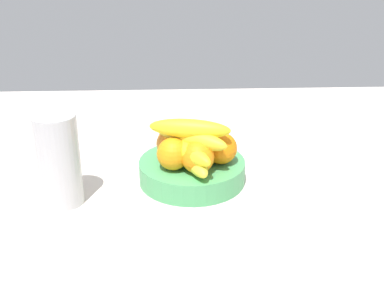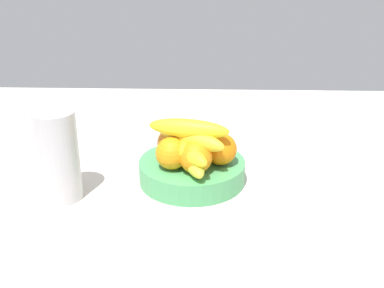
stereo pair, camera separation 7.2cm
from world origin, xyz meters
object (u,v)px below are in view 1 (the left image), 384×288
Objects in this scene: orange_front_right at (188,135)px; orange_back_right at (198,157)px; orange_top_stack at (221,148)px; banana_bunch at (189,144)px; orange_back_left at (173,154)px; thermos_tumbler at (59,160)px; orange_front_left at (209,139)px; fruit_bowl at (192,171)px; orange_center at (172,143)px.

orange_front_right and orange_back_right have the same top height.
orange_top_stack is 0.39× the size of banana_bunch.
banana_bunch is at bearing -168.48° from orange_back_left.
orange_back_left and orange_top_stack have the same top height.
thermos_tumbler reaches higher than banana_bunch.
orange_back_right and orange_top_stack have the same top height.
orange_front_left is 8.80cm from banana_bunch.
orange_back_right is (-1.64, 11.77, 0.00)cm from orange_front_right.
orange_back_right is 0.39× the size of banana_bunch.
fruit_bowl is 3.38× the size of orange_top_stack.
thermos_tumbler is at bearing 22.07° from orange_front_left.
orange_front_right and orange_back_left have the same top height.
orange_top_stack reaches higher than fruit_bowl.
orange_center reaches higher than fruit_bowl.
banana_bunch reaches higher than orange_center.
thermos_tumbler is (30.55, 12.38, 1.13)cm from orange_front_left.
orange_front_right is 10.54cm from orange_back_left.
orange_center and orange_back_left have the same top height.
orange_back_left is 1.00× the size of orange_back_right.
orange_front_left is at bearing -135.73° from orange_back_left.
thermos_tumbler is at bearing 5.68° from orange_back_right.
orange_front_right is 10.22cm from orange_top_stack.
fruit_bowl is 3.38× the size of orange_center.
orange_back_left is at bearing 44.27° from orange_front_left.
orange_back_right is 0.37× the size of thermos_tumbler.
orange_front_right is 1.00× the size of orange_top_stack.
orange_center is at bearing 51.72° from orange_front_right.
orange_back_right is (-5.01, 1.78, 0.00)cm from orange_back_left.
banana_bunch is (6.87, 1.73, 1.88)cm from orange_top_stack.
banana_bunch reaches higher than fruit_bowl.
orange_front_left is 8.61cm from orange_center.
orange_back_right is (3.06, 9.65, 0.00)cm from orange_front_left.
banana_bunch is at bearing 76.16° from fruit_bowl.
orange_back_left is 5.31cm from orange_back_right.
orange_center is 1.00× the size of orange_top_stack.
orange_back_left is 10.50cm from orange_top_stack.
thermos_tumbler reaches higher than orange_front_left.
orange_back_right is at bearing 160.44° from orange_back_left.
orange_front_left is 10.12cm from orange_back_right.
thermos_tumbler reaches higher than orange_center.
thermos_tumbler reaches higher than fruit_bowl.
orange_back_left is at bearing 11.52° from banana_bunch.
fruit_bowl is 3.38× the size of orange_front_right.
fruit_bowl is 8.67cm from orange_front_right.
orange_front_left is at bearing -133.22° from fruit_bowl.
orange_front_right is 5.76cm from orange_center.
orange_front_left is at bearing -163.84° from orange_center.
banana_bunch reaches higher than orange_back_left.
orange_back_right is (-0.93, 5.39, 5.83)cm from fruit_bowl.
orange_back_left is 0.37× the size of thermos_tumbler.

